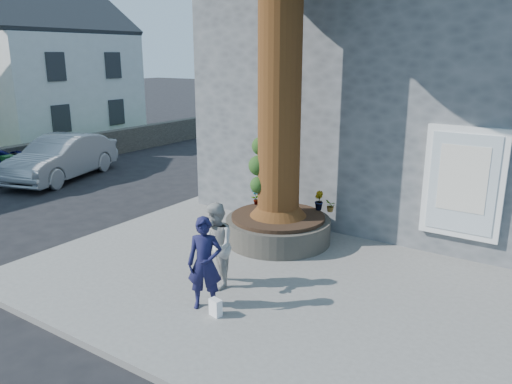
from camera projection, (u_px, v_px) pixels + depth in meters
The scene contains 15 objects.
ground at pixel (191, 268), 9.92m from camera, with size 120.00×120.00×0.00m, color black.
pavement at pixel (282, 266), 9.90m from camera, with size 9.00×8.00×0.12m, color slate.
yellow_line at pixel (124, 226), 12.36m from camera, with size 0.10×30.00×0.01m, color yellow.
stone_shop at pixel (433, 91), 13.50m from camera, with size 10.30×8.30×6.30m.
planter at pixel (278, 228), 10.98m from camera, with size 2.30×2.30×0.60m.
cottage_far at pixel (38, 61), 24.16m from camera, with size 7.30×7.40×8.75m.
man at pixel (205, 264), 7.96m from camera, with size 0.56×0.37×1.54m, color #141438.
woman at pixel (215, 246), 8.69m from camera, with size 0.75×0.58×1.54m, color #ADABA5.
shopping_bag at pixel (216, 307), 7.87m from camera, with size 0.20×0.12×0.28m, color white.
car_silver at pixel (62, 157), 16.86m from camera, with size 1.56×4.48×1.48m, color gray.
a_board_sign at pixel (8, 170), 16.04m from camera, with size 0.55×0.36×1.00m, color #103B17.
plant_a at pixel (256, 196), 11.62m from camera, with size 0.21×0.14×0.40m, color gray.
plant_b at pixel (318, 200), 11.23m from camera, with size 0.23×0.23×0.43m, color gray.
plant_c at pixel (266, 193), 11.99m from camera, with size 0.20×0.20×0.35m, color gray.
plant_d at pixel (331, 206), 11.09m from camera, with size 0.25×0.22×0.28m, color gray.
Camera 1 is at (6.17, -6.89, 4.12)m, focal length 35.00 mm.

